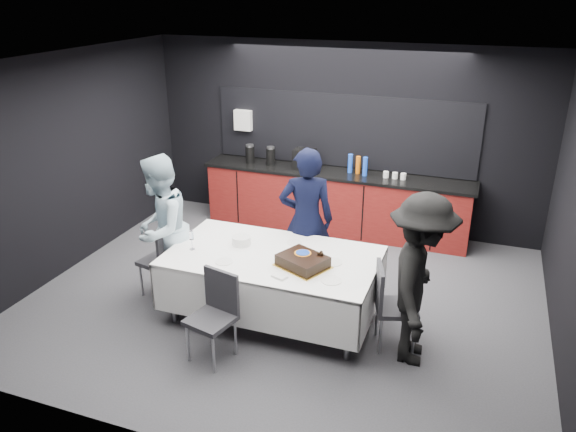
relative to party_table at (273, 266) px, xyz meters
The scene contains 18 objects.
ground 0.76m from the party_table, 90.00° to the left, with size 6.00×6.00×0.00m, color #45454A.
room_shell 1.28m from the party_table, 90.00° to the left, with size 6.04×5.04×2.82m.
kitchenette 2.62m from the party_table, 90.35° to the left, with size 4.10×0.64×2.05m.
party_table is the anchor object (origin of this frame).
cake_assembly 0.47m from the party_table, 19.92° to the right, with size 0.64×0.59×0.16m.
plate_stack 0.49m from the party_table, 163.76° to the left, with size 0.21×0.21×0.10m, color white.
loose_plate_near 0.56m from the party_table, 142.03° to the right, with size 0.19×0.19×0.01m, color white.
loose_plate_right_a 0.69m from the party_table, ahead, with size 0.22×0.22×0.01m, color white.
loose_plate_right_b 0.85m from the party_table, 23.52° to the right, with size 0.22×0.22×0.01m, color white.
loose_plate_far 0.42m from the party_table, 72.28° to the left, with size 0.18×0.18×0.01m, color white.
fork_pile 0.54m from the party_table, 60.87° to the right, with size 0.15×0.10×0.02m, color white.
champagne_flute 0.97m from the party_table, 168.82° to the right, with size 0.06×0.06×0.22m.
chair_left 1.39m from the party_table, behind, with size 0.50×0.50×0.92m.
chair_right 1.34m from the party_table, ahead, with size 0.53×0.53×0.92m.
chair_near 0.92m from the party_table, 107.53° to the right, with size 0.51×0.51×0.92m.
person_center 0.82m from the party_table, 79.48° to the left, with size 0.66×0.44×1.82m, color black.
person_left 1.42m from the party_table, behind, with size 0.87×0.68×1.79m, color #A7C4D2.
person_right 1.66m from the party_table, ahead, with size 1.15×0.66×1.78m, color black.
Camera 1 is at (2.06, -5.56, 3.57)m, focal length 35.00 mm.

